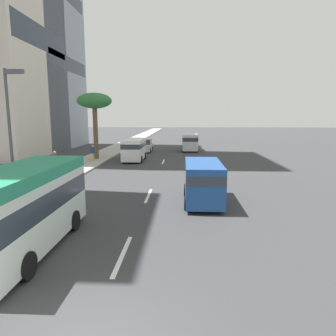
% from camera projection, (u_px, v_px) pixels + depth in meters
% --- Properties ---
extents(ground_plane, '(198.00, 198.00, 0.00)m').
position_uv_depth(ground_plane, '(166.00, 156.00, 37.17)').
color(ground_plane, '#38383A').
extents(sidewalk_right, '(162.00, 3.40, 0.15)m').
position_uv_depth(sidewalk_right, '(103.00, 155.00, 37.53)').
color(sidewalk_right, '#B2ADA3').
rests_on(sidewalk_right, ground_plane).
extents(lane_stripe_near, '(3.20, 0.16, 0.01)m').
position_uv_depth(lane_stripe_near, '(123.00, 255.00, 10.62)').
color(lane_stripe_near, silver).
rests_on(lane_stripe_near, ground_plane).
extents(lane_stripe_mid, '(3.20, 0.16, 0.01)m').
position_uv_depth(lane_stripe_mid, '(148.00, 196.00, 18.57)').
color(lane_stripe_mid, silver).
rests_on(lane_stripe_mid, ground_plane).
extents(lane_stripe_far, '(3.20, 0.16, 0.01)m').
position_uv_depth(lane_stripe_far, '(163.00, 162.00, 32.44)').
color(lane_stripe_far, silver).
rests_on(lane_stripe_far, ground_plane).
extents(van_lead, '(4.74, 2.08, 2.25)m').
position_uv_depth(van_lead, '(203.00, 180.00, 16.93)').
color(van_lead, '#1E478C').
rests_on(van_lead, ground_plane).
extents(van_second, '(5.23, 2.09, 2.33)m').
position_uv_depth(van_second, '(134.00, 148.00, 33.00)').
color(van_second, white).
rests_on(van_second, ground_plane).
extents(van_third, '(4.66, 2.21, 2.30)m').
position_uv_depth(van_third, '(190.00, 141.00, 42.38)').
color(van_third, silver).
rests_on(van_third, ground_plane).
extents(minibus_fourth, '(6.85, 2.31, 2.99)m').
position_uv_depth(minibus_fourth, '(24.00, 206.00, 10.78)').
color(minibus_fourth, silver).
rests_on(minibus_fourth, ground_plane).
extents(car_fifth, '(4.44, 1.80, 1.71)m').
position_uv_depth(car_fifth, '(145.00, 146.00, 41.58)').
color(car_fifth, silver).
rests_on(car_fifth, ground_plane).
extents(pedestrian_near_lamp, '(0.39, 0.35, 1.83)m').
position_uv_depth(pedestrian_near_lamp, '(55.00, 161.00, 24.87)').
color(pedestrian_near_lamp, navy).
rests_on(pedestrian_near_lamp, sidewalk_right).
extents(pedestrian_mid_block, '(0.38, 0.38, 1.67)m').
position_uv_depth(pedestrian_mid_block, '(93.00, 152.00, 31.68)').
color(pedestrian_mid_block, gold).
rests_on(pedestrian_mid_block, sidewalk_right).
extents(palm_tree, '(3.68, 3.68, 7.07)m').
position_uv_depth(palm_tree, '(94.00, 103.00, 32.86)').
color(palm_tree, brown).
rests_on(palm_tree, sidewalk_right).
extents(street_lamp, '(0.24, 0.97, 6.84)m').
position_uv_depth(street_lamp, '(11.00, 124.00, 14.97)').
color(street_lamp, '#4C4C51').
rests_on(street_lamp, sidewalk_right).
extents(office_tower_far, '(15.35, 11.20, 40.53)m').
position_uv_depth(office_tower_far, '(28.00, 5.00, 43.38)').
color(office_tower_far, '#99A3B2').
rests_on(office_tower_far, ground_plane).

